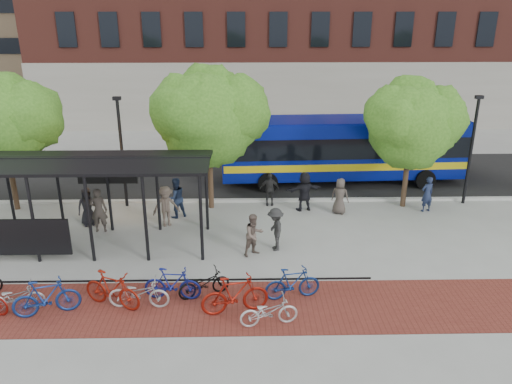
{
  "coord_description": "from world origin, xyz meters",
  "views": [
    {
      "loc": [
        -1.37,
        -18.36,
        8.79
      ],
      "look_at": [
        -0.96,
        1.0,
        1.6
      ],
      "focal_mm": 35.0,
      "sensor_mm": 36.0,
      "label": 1
    }
  ],
  "objects_px": {
    "bus_shelter": "(65,172)",
    "pedestrian_4": "(269,189)",
    "pedestrian_0": "(87,207)",
    "pedestrian_9": "(275,229)",
    "pedestrian_7": "(427,194)",
    "bike_8": "(204,283)",
    "pedestrian_6": "(340,196)",
    "bus": "(343,146)",
    "tree_a": "(4,118)",
    "lamp_post_left": "(122,149)",
    "lamp_post_right": "(471,147)",
    "tree_c": "(413,121)",
    "pedestrian_3": "(166,206)",
    "bike_9": "(235,295)",
    "pedestrian_2": "(176,198)",
    "bike_2": "(15,297)",
    "pedestrian_8": "(254,235)",
    "pedestrian_1": "(99,210)",
    "bike_7": "(172,284)",
    "bike_11": "(292,283)",
    "bike_10": "(269,311)",
    "pedestrian_5": "(304,191)",
    "bike_3": "(46,297)",
    "bike_5": "(112,289)",
    "bike_6": "(139,293)"
  },
  "relations": [
    {
      "from": "bike_5",
      "to": "lamp_post_left",
      "type": "bearing_deg",
      "value": 32.9
    },
    {
      "from": "bike_6",
      "to": "pedestrian_5",
      "type": "height_order",
      "value": "pedestrian_5"
    },
    {
      "from": "bike_8",
      "to": "bike_5",
      "type": "bearing_deg",
      "value": 78.54
    },
    {
      "from": "bike_9",
      "to": "pedestrian_2",
      "type": "height_order",
      "value": "pedestrian_2"
    },
    {
      "from": "bike_2",
      "to": "pedestrian_9",
      "type": "height_order",
      "value": "pedestrian_9"
    },
    {
      "from": "lamp_post_left",
      "to": "bike_9",
      "type": "height_order",
      "value": "lamp_post_left"
    },
    {
      "from": "bike_8",
      "to": "pedestrian_6",
      "type": "bearing_deg",
      "value": -62.39
    },
    {
      "from": "pedestrian_7",
      "to": "pedestrian_9",
      "type": "height_order",
      "value": "pedestrian_9"
    },
    {
      "from": "bike_7",
      "to": "pedestrian_6",
      "type": "height_order",
      "value": "pedestrian_6"
    },
    {
      "from": "bike_9",
      "to": "pedestrian_5",
      "type": "bearing_deg",
      "value": -32.56
    },
    {
      "from": "pedestrian_7",
      "to": "pedestrian_0",
      "type": "bearing_deg",
      "value": -12.93
    },
    {
      "from": "bike_2",
      "to": "pedestrian_4",
      "type": "height_order",
      "value": "pedestrian_4"
    },
    {
      "from": "tree_c",
      "to": "bike_10",
      "type": "relative_size",
      "value": 3.42
    },
    {
      "from": "lamp_post_left",
      "to": "bike_7",
      "type": "bearing_deg",
      "value": -68.02
    },
    {
      "from": "bus",
      "to": "bike_11",
      "type": "relative_size",
      "value": 7.01
    },
    {
      "from": "tree_c",
      "to": "pedestrian_7",
      "type": "height_order",
      "value": "tree_c"
    },
    {
      "from": "tree_c",
      "to": "bike_3",
      "type": "distance_m",
      "value": 16.39
    },
    {
      "from": "pedestrian_9",
      "to": "pedestrian_0",
      "type": "bearing_deg",
      "value": -115.7
    },
    {
      "from": "bike_9",
      "to": "bike_2",
      "type": "bearing_deg",
      "value": 75.3
    },
    {
      "from": "bike_2",
      "to": "pedestrian_8",
      "type": "distance_m",
      "value": 8.19
    },
    {
      "from": "bike_3",
      "to": "pedestrian_0",
      "type": "relative_size",
      "value": 1.18
    },
    {
      "from": "pedestrian_9",
      "to": "lamp_post_right",
      "type": "bearing_deg",
      "value": 108.77
    },
    {
      "from": "tree_a",
      "to": "bike_8",
      "type": "xyz_separation_m",
      "value": [
        9.16,
        -7.67,
        -3.79
      ]
    },
    {
      "from": "bus_shelter",
      "to": "bike_5",
      "type": "xyz_separation_m",
      "value": [
        2.59,
        -4.41,
        -2.39
      ]
    },
    {
      "from": "bike_5",
      "to": "pedestrian_2",
      "type": "bearing_deg",
      "value": 14.61
    },
    {
      "from": "lamp_post_left",
      "to": "pedestrian_5",
      "type": "distance_m",
      "value": 8.51
    },
    {
      "from": "lamp_post_right",
      "to": "pedestrian_4",
      "type": "xyz_separation_m",
      "value": [
        -9.28,
        -0.03,
        -1.96
      ]
    },
    {
      "from": "tree_c",
      "to": "pedestrian_0",
      "type": "relative_size",
      "value": 3.55
    },
    {
      "from": "lamp_post_right",
      "to": "tree_c",
      "type": "bearing_deg",
      "value": -175.09
    },
    {
      "from": "pedestrian_0",
      "to": "pedestrian_2",
      "type": "xyz_separation_m",
      "value": [
        3.65,
        0.76,
        0.08
      ]
    },
    {
      "from": "bike_3",
      "to": "pedestrian_0",
      "type": "xyz_separation_m",
      "value": [
        -0.72,
        6.71,
        0.24
      ]
    },
    {
      "from": "lamp_post_left",
      "to": "pedestrian_3",
      "type": "height_order",
      "value": "lamp_post_left"
    },
    {
      "from": "tree_a",
      "to": "lamp_post_left",
      "type": "distance_m",
      "value": 5.14
    },
    {
      "from": "pedestrian_3",
      "to": "pedestrian_8",
      "type": "relative_size",
      "value": 1.08
    },
    {
      "from": "bike_8",
      "to": "pedestrian_3",
      "type": "bearing_deg",
      "value": -3.05
    },
    {
      "from": "bus_shelter",
      "to": "tree_c",
      "type": "bearing_deg",
      "value": 15.06
    },
    {
      "from": "bus_shelter",
      "to": "pedestrian_4",
      "type": "bearing_deg",
      "value": 27.26
    },
    {
      "from": "tree_c",
      "to": "pedestrian_9",
      "type": "relative_size",
      "value": 3.49
    },
    {
      "from": "pedestrian_0",
      "to": "pedestrian_7",
      "type": "relative_size",
      "value": 1.0
    },
    {
      "from": "tree_a",
      "to": "pedestrian_8",
      "type": "bearing_deg",
      "value": -24.14
    },
    {
      "from": "bus",
      "to": "pedestrian_7",
      "type": "distance_m",
      "value": 5.36
    },
    {
      "from": "bus_shelter",
      "to": "pedestrian_3",
      "type": "xyz_separation_m",
      "value": [
        3.36,
        1.73,
        -2.11
      ]
    },
    {
      "from": "lamp_post_right",
      "to": "bus",
      "type": "relative_size",
      "value": 0.4
    },
    {
      "from": "bus",
      "to": "bike_5",
      "type": "distance_m",
      "value": 15.0
    },
    {
      "from": "bike_7",
      "to": "pedestrian_5",
      "type": "relative_size",
      "value": 1.0
    },
    {
      "from": "pedestrian_0",
      "to": "pedestrian_9",
      "type": "bearing_deg",
      "value": -43.57
    },
    {
      "from": "bike_11",
      "to": "pedestrian_4",
      "type": "xyz_separation_m",
      "value": [
        -0.37,
        8.1,
        0.24
      ]
    },
    {
      "from": "pedestrian_2",
      "to": "pedestrian_9",
      "type": "distance_m",
      "value": 5.33
    },
    {
      "from": "bus",
      "to": "bike_6",
      "type": "bearing_deg",
      "value": -127.96
    },
    {
      "from": "pedestrian_1",
      "to": "pedestrian_7",
      "type": "height_order",
      "value": "pedestrian_1"
    }
  ]
}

